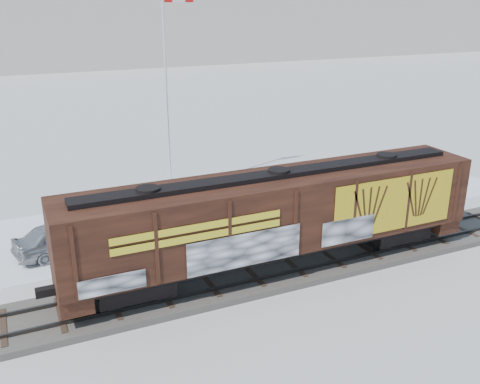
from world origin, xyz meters
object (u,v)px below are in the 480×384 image
car_white (162,225)px  car_dark (252,193)px  flagpole (170,119)px  hopper_railcar (278,214)px  car_silver (63,237)px

car_white → car_dark: bearing=-53.6°
car_white → flagpole: bearing=-7.0°
flagpole → car_dark: flagpole is taller
hopper_railcar → flagpole: size_ratio=1.48×
car_silver → car_dark: bearing=-94.0°
flagpole → car_dark: size_ratio=2.47×
hopper_railcar → car_white: 6.94m
car_dark → car_white: bearing=131.6°
hopper_railcar → flagpole: 12.31m
car_dark → car_silver: bearing=120.2°
hopper_railcar → car_silver: 10.49m
flagpole → car_white: (-2.62, -6.57, -3.95)m
hopper_railcar → car_silver: bearing=144.0°
car_silver → flagpole: bearing=-64.6°
flagpole → car_silver: flagpole is taller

